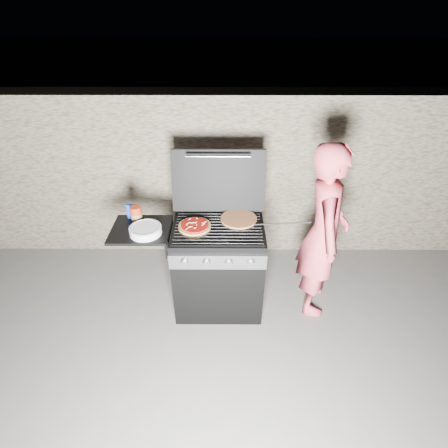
{
  "coord_description": "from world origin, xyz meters",
  "views": [
    {
      "loc": [
        0.06,
        -2.48,
        2.6
      ],
      "look_at": [
        0.05,
        0.0,
        0.95
      ],
      "focal_mm": 28.0,
      "sensor_mm": 36.0,
      "label": 1
    }
  ],
  "objects_px": {
    "pizza_topped": "(195,226)",
    "sauce_jar": "(136,214)",
    "person": "(323,233)",
    "gas_grill": "(192,268)"
  },
  "relations": [
    {
      "from": "sauce_jar",
      "to": "person",
      "type": "xyz_separation_m",
      "value": [
        1.64,
        -0.08,
        -0.14
      ]
    },
    {
      "from": "sauce_jar",
      "to": "person",
      "type": "bearing_deg",
      "value": -2.73
    },
    {
      "from": "person",
      "to": "pizza_topped",
      "type": "bearing_deg",
      "value": 99.62
    },
    {
      "from": "gas_grill",
      "to": "pizza_topped",
      "type": "bearing_deg",
      "value": 8.94
    },
    {
      "from": "gas_grill",
      "to": "sauce_jar",
      "type": "relative_size",
      "value": 9.11
    },
    {
      "from": "pizza_topped",
      "to": "gas_grill",
      "type": "bearing_deg",
      "value": -171.06
    },
    {
      "from": "pizza_topped",
      "to": "sauce_jar",
      "type": "relative_size",
      "value": 1.89
    },
    {
      "from": "sauce_jar",
      "to": "person",
      "type": "distance_m",
      "value": 1.65
    },
    {
      "from": "gas_grill",
      "to": "person",
      "type": "xyz_separation_m",
      "value": [
        1.17,
        0.03,
        0.38
      ]
    },
    {
      "from": "gas_grill",
      "to": "sauce_jar",
      "type": "height_order",
      "value": "sauce_jar"
    }
  ]
}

